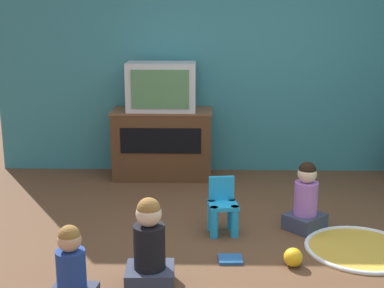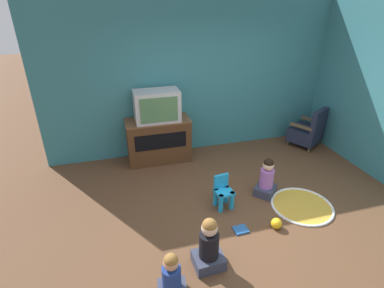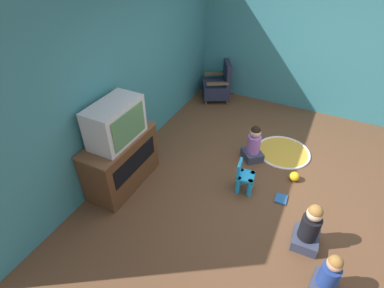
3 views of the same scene
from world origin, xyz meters
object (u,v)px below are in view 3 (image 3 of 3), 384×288
Objects in this scene: child_watching_right at (309,229)px; toy_ball at (295,176)px; television at (115,122)px; child_watching_left at (328,276)px; yellow_kid_chair at (244,178)px; black_armchair at (218,85)px; tv_cabinet at (121,161)px; book at (281,199)px; child_watching_center at (254,145)px.

toy_ball is at bearing 15.24° from child_watching_right.
television is 3.00m from child_watching_left.
yellow_kid_chair is 3.36× the size of toy_ball.
tv_cabinet is at bearing -34.67° from black_armchair.
television is at bearing 117.69° from toy_ball.
black_armchair is (3.01, -0.24, -0.09)m from tv_cabinet.
black_armchair is 1.67× the size of yellow_kid_chair.
child_watching_left is (-1.03, -1.25, 0.04)m from yellow_kid_chair.
child_watching_left is at bearing 7.88° from black_armchair.
book is (-0.48, 0.08, -0.06)m from toy_ball.
television is 3.11m from black_armchair.
black_armchair is 1.42× the size of child_watching_left.
television is 1.57× the size of yellow_kid_chair.
child_watching_right is at bearing -126.78° from yellow_kid_chair.
television is 2.51m from book.
yellow_kid_chair is at bearing 92.42° from book.
tv_cabinet reaches higher than child_watching_center.
toy_ball is (-0.22, -0.73, -0.20)m from child_watching_center.
television is 2.21m from child_watching_center.
television reaches higher than black_armchair.
tv_cabinet is 0.66m from television.
television is at bearing -34.21° from black_armchair.
black_armchair is 3.74m from child_watching_right.
yellow_kid_chair is at bearing -68.22° from tv_cabinet.
tv_cabinet is 2.34× the size of yellow_kid_chair.
child_watching_right is 3.47× the size of book.
child_watching_center is at bearing -47.26° from television.
tv_cabinet is 3.02m from black_armchair.
child_watching_left is 0.92× the size of child_watching_center.
tv_cabinet is at bearing 89.98° from child_watching_right.
child_watching_center reaches higher than book.
black_armchair is 1.23× the size of child_watching_right.
child_watching_center is 0.79m from toy_ball.
child_watching_left is 3.01× the size of book.
child_watching_right is at bearing 9.09° from black_armchair.
tv_cabinet is 1.84× the size of child_watching_center.
child_watching_left is at bearing -97.48° from tv_cabinet.
child_watching_right is at bearing 37.31° from child_watching_left.
book is (1.08, 0.70, -0.24)m from child_watching_left.
child_watching_center is 4.28× the size of toy_ball.
black_armchair is 3.03m from book.
yellow_kid_chair reaches higher than book.
yellow_kid_chair is 0.79× the size of child_watching_center.
black_armchair reaches higher than book.
television is at bearing 90.10° from child_watching_center.
child_watching_center is at bearing 44.75° from child_watching_left.
toy_ball is at bearing -62.56° from tv_cabinet.
yellow_kid_chair is 0.83m from toy_ball.
toy_ball reaches higher than book.
yellow_kid_chair is 1.12m from child_watching_right.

